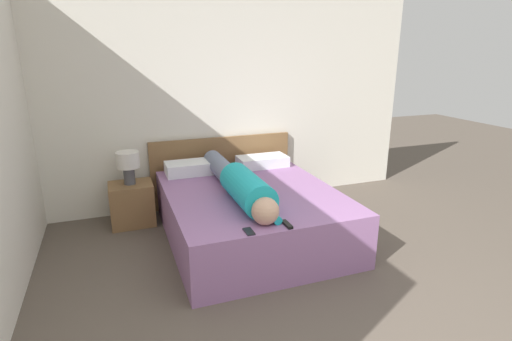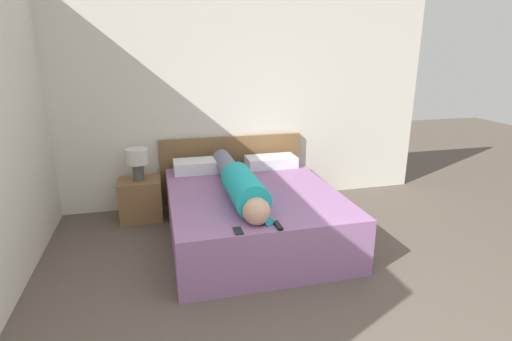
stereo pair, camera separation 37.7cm
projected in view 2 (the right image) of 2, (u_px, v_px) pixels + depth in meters
The scene contains 10 objects.
wall_back at pixel (226, 98), 4.80m from camera, with size 5.16×0.06×2.60m.
bed at pixel (252, 214), 4.06m from camera, with size 1.63×1.94×0.52m.
headboard at pixel (232, 170), 5.00m from camera, with size 1.75×0.04×0.85m.
nightstand at pixel (141, 199), 4.53m from camera, with size 0.46×0.38×0.47m.
table_lamp at pixel (137, 160), 4.39m from camera, with size 0.24×0.24×0.36m.
person_lying at pixel (239, 183), 3.80m from camera, with size 0.30×1.83×0.30m.
pillow_near_headboard at pixel (201, 166), 4.58m from camera, with size 0.62×0.31×0.14m.
pillow_second at pixel (271, 162), 4.78m from camera, with size 0.59×0.31×0.12m.
tv_remote at pixel (278, 226), 3.16m from camera, with size 0.04×0.15×0.02m.
cell_phone at pixel (238, 231), 3.08m from camera, with size 0.06×0.13×0.01m.
Camera 2 is at (-0.84, -1.42, 1.87)m, focal length 28.00 mm.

